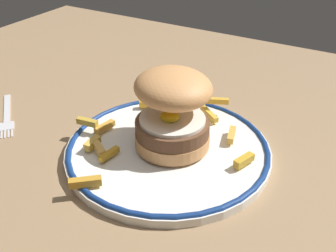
# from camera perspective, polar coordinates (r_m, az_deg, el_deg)

# --- Properties ---
(ground_plane) EXTENTS (1.37, 0.94, 0.04)m
(ground_plane) POSITION_cam_1_polar(r_m,az_deg,el_deg) (0.59, 4.49, -4.41)
(ground_plane) COLOR #937452
(dinner_plate) EXTENTS (0.28, 0.28, 0.02)m
(dinner_plate) POSITION_cam_1_polar(r_m,az_deg,el_deg) (0.55, 0.00, -3.31)
(dinner_plate) COLOR white
(dinner_plate) RESTS_ON ground_plane
(burger) EXTENTS (0.13, 0.13, 0.11)m
(burger) POSITION_cam_1_polar(r_m,az_deg,el_deg) (0.53, 0.70, 2.59)
(burger) COLOR tan
(burger) RESTS_ON dinner_plate
(fries_pile) EXTENTS (0.25, 0.27, 0.02)m
(fries_pile) POSITION_cam_1_polar(r_m,az_deg,el_deg) (0.56, -2.52, -1.10)
(fries_pile) COLOR gold
(fries_pile) RESTS_ON dinner_plate
(fork) EXTENTS (0.12, 0.11, 0.00)m
(fork) POSITION_cam_1_polar(r_m,az_deg,el_deg) (0.70, -22.15, 1.42)
(fork) COLOR silver
(fork) RESTS_ON ground_plane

